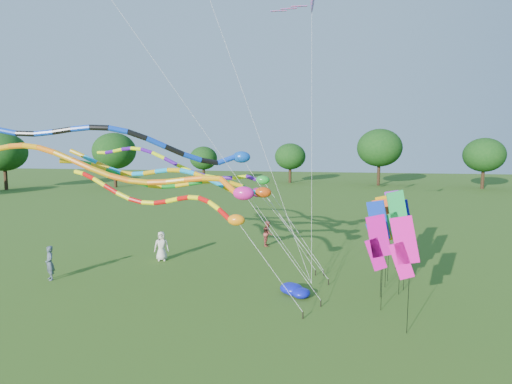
# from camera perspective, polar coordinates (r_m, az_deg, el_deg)

# --- Properties ---
(ground) EXTENTS (160.00, 160.00, 0.00)m
(ground) POSITION_cam_1_polar(r_m,az_deg,el_deg) (18.44, -1.15, -16.67)
(ground) COLOR #2E5717
(ground) RESTS_ON ground
(tree_ring) EXTENTS (117.41, 121.05, 9.71)m
(tree_ring) POSITION_cam_1_polar(r_m,az_deg,el_deg) (25.24, 7.50, 2.72)
(tree_ring) COLOR #382314
(tree_ring) RESTS_ON ground
(tube_kite_red) EXTENTS (11.89, 3.38, 6.32)m
(tube_kite_red) POSITION_cam_1_polar(r_m,az_deg,el_deg) (20.62, -10.94, -1.31)
(tube_kite_red) COLOR black
(tube_kite_red) RESTS_ON ground
(tube_kite_orange) EXTENTS (16.13, 1.17, 7.84)m
(tube_kite_orange) POSITION_cam_1_polar(r_m,az_deg,el_deg) (20.89, -14.49, 2.29)
(tube_kite_orange) COLOR black
(tube_kite_orange) RESTS_ON ground
(tube_kite_purple) EXTENTS (14.89, 3.84, 7.54)m
(tube_kite_purple) POSITION_cam_1_polar(r_m,az_deg,el_deg) (26.01, -8.76, 3.41)
(tube_kite_purple) COLOR black
(tube_kite_purple) RESTS_ON ground
(tube_kite_blue) EXTENTS (15.38, 5.12, 8.79)m
(tube_kite_blue) POSITION_cam_1_polar(r_m,az_deg,el_deg) (21.57, -14.22, 6.14)
(tube_kite_blue) COLOR black
(tube_kite_blue) RESTS_ON ground
(tube_kite_cyan) EXTENTS (14.66, 1.87, 7.33)m
(tube_kite_cyan) POSITION_cam_1_polar(r_m,az_deg,el_deg) (23.31, -9.55, 1.86)
(tube_kite_cyan) COLOR black
(tube_kite_cyan) RESTS_ON ground
(tube_kite_green) EXTENTS (13.00, 5.63, 6.94)m
(tube_kite_green) POSITION_cam_1_polar(r_m,az_deg,el_deg) (25.27, -8.66, 1.18)
(tube_kite_green) COLOR black
(tube_kite_green) RESTS_ON ground
(delta_kite_high_c) EXTENTS (2.78, 4.39, 15.41)m
(delta_kite_high_c) POSITION_cam_1_polar(r_m,az_deg,el_deg) (25.46, 7.42, 23.76)
(delta_kite_high_c) COLOR black
(delta_kite_high_c) RESTS_ON ground
(banner_pole_magenta_b) EXTENTS (1.16, 0.23, 4.61)m
(banner_pole_magenta_b) POSITION_cam_1_polar(r_m,az_deg,el_deg) (17.15, 19.09, -7.05)
(banner_pole_magenta_b) COLOR black
(banner_pole_magenta_b) RESTS_ON ground
(banner_pole_magenta_a) EXTENTS (1.16, 0.21, 4.27)m
(banner_pole_magenta_a) POSITION_cam_1_polar(r_m,az_deg,el_deg) (19.13, 15.90, -6.53)
(banner_pole_magenta_a) COLOR black
(banner_pole_magenta_a) RESTS_ON ground
(banner_pole_blue_b) EXTENTS (1.15, 0.33, 4.54)m
(banner_pole_blue_b) POSITION_cam_1_polar(r_m,az_deg,el_deg) (21.88, 18.79, -4.21)
(banner_pole_blue_b) COLOR black
(banner_pole_blue_b) RESTS_ON ground
(banner_pole_red) EXTENTS (1.11, 0.51, 4.53)m
(banner_pole_red) POSITION_cam_1_polar(r_m,az_deg,el_deg) (22.21, 16.50, -4.00)
(banner_pole_red) COLOR black
(banner_pole_red) RESTS_ON ground
(banner_pole_violet) EXTENTS (1.09, 0.54, 4.58)m
(banner_pole_violet) POSITION_cam_1_polar(r_m,az_deg,el_deg) (25.47, 17.87, -2.53)
(banner_pole_violet) COLOR black
(banner_pole_violet) RESTS_ON ground
(banner_pole_blue_a) EXTENTS (1.11, 0.50, 4.64)m
(banner_pole_blue_a) POSITION_cam_1_polar(r_m,az_deg,el_deg) (20.72, 15.89, -4.45)
(banner_pole_blue_a) COLOR black
(banner_pole_blue_a) RESTS_ON ground
(banner_pole_green) EXTENTS (1.15, 0.33, 5.07)m
(banner_pole_green) POSITION_cam_1_polar(r_m,az_deg,el_deg) (21.13, 18.26, -3.14)
(banner_pole_green) COLOR black
(banner_pole_green) RESTS_ON ground
(banner_pole_orange) EXTENTS (1.16, 0.19, 4.60)m
(banner_pole_orange) POSITION_cam_1_polar(r_m,az_deg,el_deg) (23.06, 16.83, -3.43)
(banner_pole_orange) COLOR black
(banner_pole_orange) RESTS_ON ground
(blue_nylon_heap) EXTENTS (1.16, 1.23, 0.50)m
(blue_nylon_heap) POSITION_cam_1_polar(r_m,az_deg,el_deg) (21.13, 5.14, -12.88)
(blue_nylon_heap) COLOR #0D14B1
(blue_nylon_heap) RESTS_ON ground
(person_a) EXTENTS (1.02, 0.83, 1.80)m
(person_a) POSITION_cam_1_polar(r_m,az_deg,el_deg) (27.01, -12.50, -7.05)
(person_a) COLOR silver
(person_a) RESTS_ON ground
(person_b) EXTENTS (0.79, 0.76, 1.82)m
(person_b) POSITION_cam_1_polar(r_m,az_deg,el_deg) (25.34, -25.80, -8.53)
(person_b) COLOR #444F60
(person_b) RESTS_ON ground
(person_c) EXTENTS (0.70, 0.88, 1.76)m
(person_c) POSITION_cam_1_polar(r_m,az_deg,el_deg) (29.91, 1.59, -5.54)
(person_c) COLOR #953E36
(person_c) RESTS_ON ground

